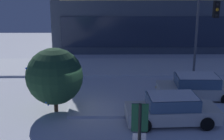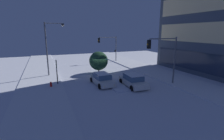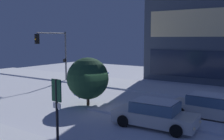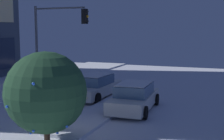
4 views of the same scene
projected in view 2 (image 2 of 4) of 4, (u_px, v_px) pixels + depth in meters
ground at (100, 74)px, 26.76m from camera, size 52.00×52.00×0.00m
curb_strip_near at (41, 80)px, 23.46m from camera, size 52.00×5.20×0.14m
curb_strip_far at (147, 69)px, 30.03m from camera, size 52.00×5.20×0.14m
median_strip at (110, 81)px, 22.79m from camera, size 9.00×1.80×0.14m
car_near at (102, 79)px, 21.36m from camera, size 4.75×2.25×1.49m
car_far at (133, 81)px, 20.71m from camera, size 4.78×2.25×1.49m
traffic_light_corner_far_right at (164, 52)px, 20.14m from camera, size 0.32×4.34×6.03m
traffic_light_corner_far_left at (109, 44)px, 36.78m from camera, size 0.32×4.39×5.63m
street_lamp_arched at (51, 42)px, 24.77m from camera, size 0.69×2.88×7.99m
fire_hydrant at (51, 85)px, 20.22m from camera, size 0.48×0.26×0.74m
parking_info_sign at (57, 69)px, 21.03m from camera, size 0.55×0.12×3.18m
decorated_tree_median at (99, 61)px, 27.08m from camera, size 3.05×3.05×3.54m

